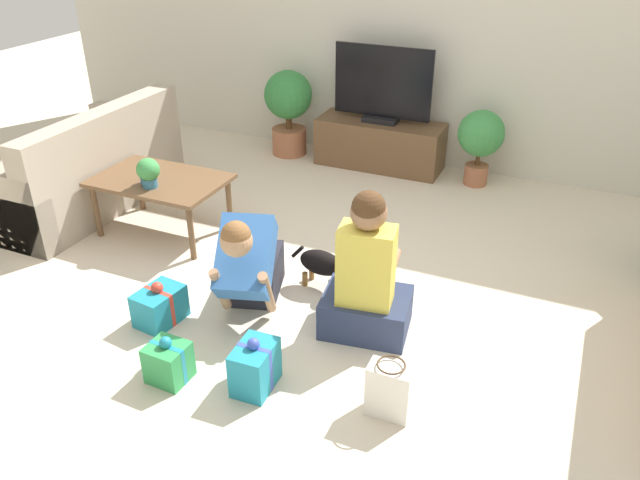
# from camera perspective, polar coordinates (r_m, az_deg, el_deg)

# --- Properties ---
(ground_plane) EXTENTS (16.00, 16.00, 0.00)m
(ground_plane) POSITION_cam_1_polar(r_m,az_deg,el_deg) (4.16, -0.22, -5.32)
(ground_plane) COLOR beige
(wall_back) EXTENTS (8.40, 0.06, 2.60)m
(wall_back) POSITION_cam_1_polar(r_m,az_deg,el_deg) (6.02, 10.64, 18.59)
(wall_back) COLOR beige
(wall_back) RESTS_ON ground_plane
(sofa_left) EXTENTS (0.90, 1.74, 0.86)m
(sofa_left) POSITION_cam_1_polar(r_m,az_deg,el_deg) (5.64, -20.92, 5.88)
(sofa_left) COLOR tan
(sofa_left) RESTS_ON ground_plane
(coffee_table) EXTENTS (0.99, 0.64, 0.46)m
(coffee_table) POSITION_cam_1_polar(r_m,az_deg,el_deg) (4.93, -14.39, 4.95)
(coffee_table) COLOR brown
(coffee_table) RESTS_ON ground_plane
(tv_console) EXTENTS (1.21, 0.44, 0.45)m
(tv_console) POSITION_cam_1_polar(r_m,az_deg,el_deg) (6.14, 5.48, 8.73)
(tv_console) COLOR brown
(tv_console) RESTS_ON ground_plane
(tv) EXTENTS (0.94, 0.20, 0.71)m
(tv) POSITION_cam_1_polar(r_m,az_deg,el_deg) (5.97, 5.73, 13.61)
(tv) COLOR black
(tv) RESTS_ON tv_console
(potted_plant_back_left) EXTENTS (0.48, 0.48, 0.85)m
(potted_plant_back_left) POSITION_cam_1_polar(r_m,az_deg,el_deg) (6.36, -2.91, 12.17)
(potted_plant_back_left) COLOR #A36042
(potted_plant_back_left) RESTS_ON ground_plane
(potted_plant_back_right) EXTENTS (0.41, 0.41, 0.69)m
(potted_plant_back_right) POSITION_cam_1_polar(r_m,az_deg,el_deg) (5.81, 14.47, 9.03)
(potted_plant_back_right) COLOR #A36042
(potted_plant_back_right) RESTS_ON ground_plane
(person_kneeling) EXTENTS (0.53, 0.81, 0.77)m
(person_kneeling) POSITION_cam_1_polar(r_m,az_deg,el_deg) (3.92, -6.42, -2.13)
(person_kneeling) COLOR #23232D
(person_kneeling) RESTS_ON ground_plane
(person_sitting) EXTENTS (0.57, 0.53, 0.95)m
(person_sitting) POSITION_cam_1_polar(r_m,az_deg,el_deg) (3.68, 4.28, -3.82)
(person_sitting) COLOR #283351
(person_sitting) RESTS_ON ground_plane
(dog) EXTENTS (0.51, 0.18, 0.30)m
(dog) POSITION_cam_1_polar(r_m,az_deg,el_deg) (4.16, 0.74, -2.20)
(dog) COLOR black
(dog) RESTS_ON ground_plane
(gift_box_a) EXTENTS (0.21, 0.28, 0.32)m
(gift_box_a) POSITION_cam_1_polar(r_m,az_deg,el_deg) (3.42, -5.96, -11.45)
(gift_box_a) COLOR teal
(gift_box_a) RESTS_ON ground_plane
(gift_box_b) EXTENTS (0.25, 0.32, 0.29)m
(gift_box_b) POSITION_cam_1_polar(r_m,az_deg,el_deg) (4.01, -14.44, -5.83)
(gift_box_b) COLOR teal
(gift_box_b) RESTS_ON ground_plane
(gift_box_c) EXTENTS (0.22, 0.20, 0.28)m
(gift_box_c) POSITION_cam_1_polar(r_m,az_deg,el_deg) (3.57, -13.69, -10.77)
(gift_box_c) COLOR #2D934C
(gift_box_c) RESTS_ON ground_plane
(gift_bag_a) EXTENTS (0.23, 0.15, 0.32)m
(gift_bag_a) POSITION_cam_1_polar(r_m,az_deg,el_deg) (3.26, 6.37, -13.49)
(gift_bag_a) COLOR white
(gift_bag_a) RESTS_ON ground_plane
(mug) EXTENTS (0.12, 0.08, 0.09)m
(mug) POSITION_cam_1_polar(r_m,az_deg,el_deg) (4.83, -15.63, 5.51)
(mug) COLOR #386BAD
(mug) RESTS_ON coffee_table
(tabletop_plant) EXTENTS (0.17, 0.17, 0.22)m
(tabletop_plant) POSITION_cam_1_polar(r_m,az_deg,el_deg) (4.73, -15.42, 6.06)
(tabletop_plant) COLOR #336B84
(tabletop_plant) RESTS_ON coffee_table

